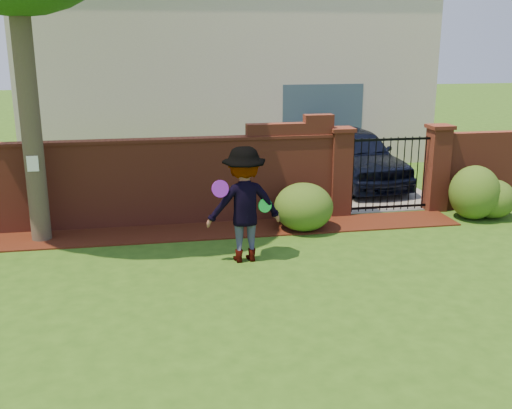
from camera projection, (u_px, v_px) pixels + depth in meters
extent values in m
cube|color=#2D5515|center=(266.00, 300.00, 8.65)|extent=(80.00, 80.00, 0.01)
cube|color=#38130A|center=(184.00, 232.00, 11.64)|extent=(11.10, 1.08, 0.03)
cube|color=maroon|center=(120.00, 185.00, 11.83)|extent=(8.70, 0.25, 1.70)
cube|color=maroon|center=(290.00, 130.00, 12.17)|extent=(1.80, 0.25, 0.30)
cube|color=maroon|center=(319.00, 118.00, 12.22)|extent=(0.60, 0.25, 0.16)
cube|color=maroon|center=(117.00, 141.00, 11.60)|extent=(8.70, 0.31, 0.06)
cube|color=maroon|center=(340.00, 174.00, 12.62)|extent=(0.42, 0.42, 1.80)
cube|color=maroon|center=(342.00, 129.00, 12.37)|extent=(0.50, 0.50, 0.08)
cube|color=maroon|center=(437.00, 170.00, 13.01)|extent=(0.42, 0.42, 1.80)
cube|color=maroon|center=(440.00, 127.00, 12.76)|extent=(0.50, 0.50, 0.08)
cylinder|color=black|center=(353.00, 176.00, 12.68)|extent=(0.02, 0.02, 1.60)
cylinder|color=black|center=(360.00, 175.00, 12.71)|extent=(0.02, 0.02, 1.60)
cylinder|color=black|center=(367.00, 175.00, 12.74)|extent=(0.02, 0.02, 1.60)
cylinder|color=black|center=(375.00, 175.00, 12.77)|extent=(0.02, 0.02, 1.60)
cylinder|color=black|center=(382.00, 174.00, 12.80)|extent=(0.02, 0.02, 1.60)
cylinder|color=black|center=(389.00, 174.00, 12.83)|extent=(0.02, 0.02, 1.60)
cylinder|color=black|center=(396.00, 174.00, 12.86)|extent=(0.02, 0.02, 1.60)
cylinder|color=black|center=(403.00, 174.00, 12.88)|extent=(0.02, 0.02, 1.60)
cylinder|color=black|center=(410.00, 173.00, 12.91)|extent=(0.02, 0.02, 1.60)
cylinder|color=black|center=(417.00, 173.00, 12.94)|extent=(0.02, 0.02, 1.60)
cylinder|color=black|center=(424.00, 173.00, 12.97)|extent=(0.02, 0.02, 1.60)
cube|color=black|center=(387.00, 207.00, 13.02)|extent=(1.78, 0.03, 0.05)
cube|color=black|center=(391.00, 139.00, 12.63)|extent=(1.78, 0.03, 0.05)
cube|color=gray|center=(331.00, 173.00, 16.84)|extent=(3.20, 8.00, 0.01)
cube|color=beige|center=(223.00, 60.00, 19.40)|extent=(12.00, 6.00, 6.00)
cube|color=#384C5B|center=(322.00, 126.00, 17.52)|extent=(2.40, 0.12, 2.40)
imported|color=black|center=(356.00, 157.00, 15.28)|extent=(2.17, 4.51, 1.49)
cylinder|color=#3F3426|center=(23.00, 48.00, 10.31)|extent=(0.36, 0.36, 7.00)
cube|color=white|center=(33.00, 164.00, 10.66)|extent=(0.20, 0.01, 0.28)
ellipsoid|color=#274F17|center=(304.00, 207.00, 11.71)|extent=(1.16, 1.16, 0.95)
ellipsoid|color=#274F17|center=(474.00, 193.00, 12.43)|extent=(1.03, 1.03, 1.13)
ellipsoid|color=#274F17|center=(493.00, 199.00, 12.54)|extent=(0.92, 0.92, 0.82)
imported|color=gray|center=(244.00, 205.00, 9.95)|extent=(1.31, 0.81, 1.96)
cylinder|color=purple|center=(220.00, 189.00, 9.62)|extent=(0.30, 0.14, 0.28)
cylinder|color=green|center=(265.00, 205.00, 9.93)|extent=(0.25, 0.12, 0.24)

